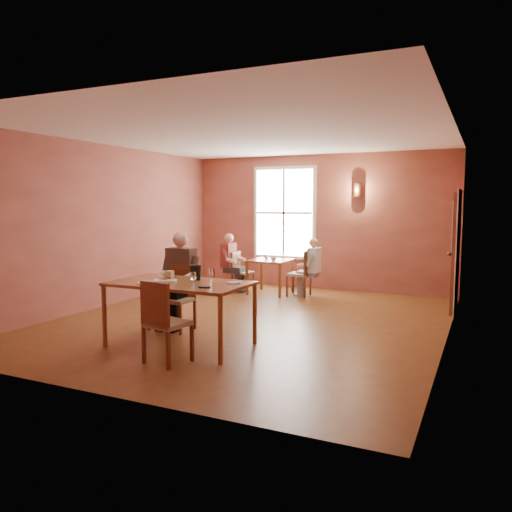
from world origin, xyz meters
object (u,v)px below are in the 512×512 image
at_px(chair_empty, 168,322).
at_px(diner_white, 300,268).
at_px(chair_diner_main, 176,298).
at_px(diner_main, 175,284).
at_px(main_table, 180,314).
at_px(chair_diner_white, 299,273).
at_px(second_table, 270,277).
at_px(chair_diner_maroon, 243,272).
at_px(diner_maroon, 242,263).

bearing_deg(chair_empty, diner_white, 100.56).
bearing_deg(diner_white, chair_diner_main, 168.16).
bearing_deg(chair_diner_main, diner_main, 90.00).
distance_m(main_table, diner_main, 0.84).
bearing_deg(diner_white, chair_diner_white, 90.00).
height_order(main_table, chair_diner_white, chair_diner_white).
height_order(second_table, chair_diner_white, chair_diner_white).
bearing_deg(second_table, chair_empty, -81.40).
xyz_separation_m(chair_empty, second_table, (-0.73, 4.80, -0.14)).
bearing_deg(chair_empty, diner_main, 130.73).
height_order(chair_diner_main, chair_diner_maroon, chair_diner_main).
bearing_deg(chair_diner_maroon, chair_empty, 16.00).
bearing_deg(chair_diner_maroon, diner_maroon, -90.00).
bearing_deg(diner_white, second_table, 90.00).
xyz_separation_m(diner_main, second_table, (0.05, 3.50, -0.35)).
distance_m(main_table, chair_diner_white, 4.12).
relative_size(chair_diner_white, diner_white, 0.82).
bearing_deg(chair_diner_white, chair_diner_main, 168.64).
xyz_separation_m(second_table, diner_maroon, (-0.68, 0.00, 0.25)).
xyz_separation_m(diner_main, chair_diner_white, (0.70, 3.50, -0.23)).
xyz_separation_m(diner_main, diner_maroon, (-0.63, 3.50, -0.10)).
distance_m(chair_empty, diner_maroon, 5.00).
distance_m(chair_diner_maroon, diner_maroon, 0.18).
distance_m(chair_diner_main, diner_main, 0.22).
bearing_deg(chair_diner_main, main_table, 127.57).
height_order(diner_main, second_table, diner_main).
distance_m(chair_empty, chair_diner_white, 4.80).
height_order(chair_diner_white, chair_diner_maroon, chair_diner_white).
bearing_deg(chair_diner_maroon, chair_diner_main, 9.87).
xyz_separation_m(chair_diner_main, chair_diner_maroon, (-0.60, 3.47, -0.06)).
bearing_deg(main_table, chair_diner_main, 127.57).
bearing_deg(second_table, chair_diner_main, -90.78).
distance_m(chair_diner_main, chair_empty, 1.54).
relative_size(main_table, chair_diner_maroon, 2.14).
bearing_deg(diner_maroon, main_table, 15.39).
relative_size(chair_empty, chair_diner_white, 1.05).
height_order(main_table, second_table, main_table).
height_order(second_table, chair_diner_maroon, chair_diner_maroon).
height_order(main_table, chair_empty, chair_empty).
height_order(chair_diner_maroon, diner_maroon, diner_maroon).
bearing_deg(diner_maroon, diner_white, 90.00).
bearing_deg(main_table, diner_white, 86.85).
bearing_deg(chair_diner_white, chair_empty, -179.10).
bearing_deg(second_table, main_table, -83.72).
height_order(chair_diner_main, chair_empty, chair_empty).
bearing_deg(chair_empty, diner_maroon, 116.34).
bearing_deg(diner_maroon, chair_diner_white, 90.00).
bearing_deg(chair_empty, chair_diner_maroon, 116.01).
height_order(chair_empty, diner_maroon, diner_maroon).
bearing_deg(main_table, chair_diner_maroon, 105.00).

